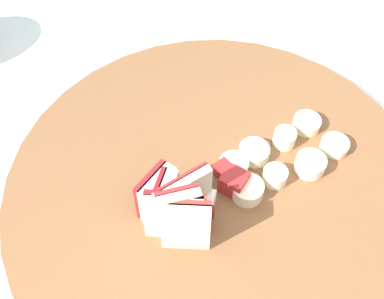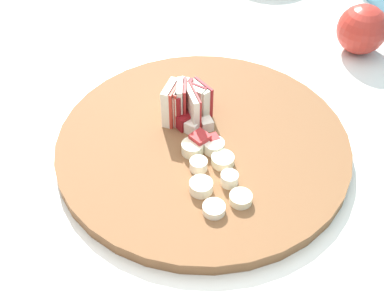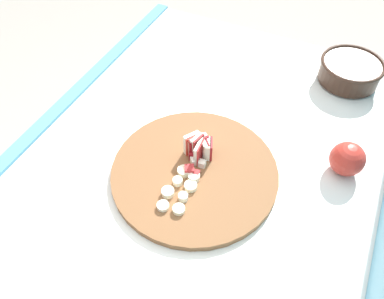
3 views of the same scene
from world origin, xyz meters
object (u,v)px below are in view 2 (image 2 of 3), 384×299
(whole_apple, at_px, (362,29))
(apple_dice_pile, at_px, (196,130))
(cutting_board, at_px, (203,144))
(apple_wedge_fan, at_px, (185,102))
(banana_slice_rows, at_px, (211,170))

(whole_apple, bearing_deg, apple_dice_pile, -64.19)
(apple_dice_pile, distance_m, whole_apple, 0.36)
(whole_apple, bearing_deg, cutting_board, -62.18)
(cutting_board, bearing_deg, apple_dice_pile, -150.01)
(whole_apple, bearing_deg, apple_wedge_fan, -70.54)
(cutting_board, distance_m, whole_apple, 0.36)
(cutting_board, distance_m, banana_slice_rows, 0.07)
(cutting_board, height_order, apple_wedge_fan, apple_wedge_fan)
(apple_wedge_fan, bearing_deg, cutting_board, 12.88)
(cutting_board, bearing_deg, apple_wedge_fan, -167.12)
(cutting_board, distance_m, apple_wedge_fan, 0.06)
(apple_dice_pile, xyz_separation_m, whole_apple, (-0.16, 0.33, 0.01))
(apple_dice_pile, height_order, banana_slice_rows, apple_dice_pile)
(apple_dice_pile, bearing_deg, cutting_board, 29.99)
(cutting_board, xyz_separation_m, apple_dice_pile, (-0.01, -0.01, 0.02))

